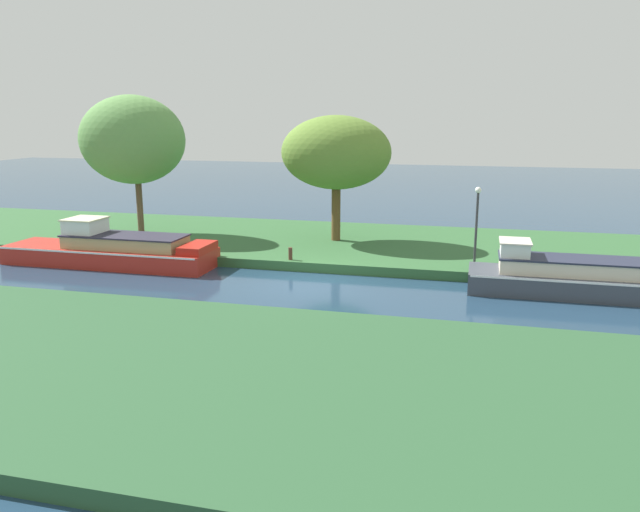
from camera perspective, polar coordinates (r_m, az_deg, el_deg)
The scene contains 9 objects.
ground_plane at distance 23.38m, azimuth -0.97°, elevation -2.77°, with size 120.00×120.00×0.00m, color navy.
riverbank_far at distance 29.95m, azimuth 2.55°, elevation 1.07°, with size 72.00×10.00×0.40m, color #305F32.
riverbank_near at distance 15.29m, azimuth -10.03°, elevation -10.76°, with size 72.00×10.00×0.40m, color #2B5331.
red_barge at distance 27.92m, azimuth -18.34°, elevation 0.48°, with size 9.20×2.31×1.98m.
slate_narrowboat at distance 23.85m, azimuth 22.16°, elevation -1.82°, with size 7.23×2.13×1.88m.
willow_tree_left at distance 32.48m, azimuth -16.81°, elevation 10.11°, with size 5.45×3.87×6.84m.
willow_tree_centre at distance 29.32m, azimuth 1.45°, elevation 9.39°, with size 5.18×3.88×5.87m.
lamp_post at distance 25.24m, azimuth 14.13°, elevation 3.47°, with size 0.24×0.24×3.13m.
mooring_post_near at distance 25.82m, azimuth -2.72°, elevation 0.22°, with size 0.17×0.17×0.51m, color #4A2E20.
Camera 1 is at (5.94, -21.73, 6.25)m, focal length 35.03 mm.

